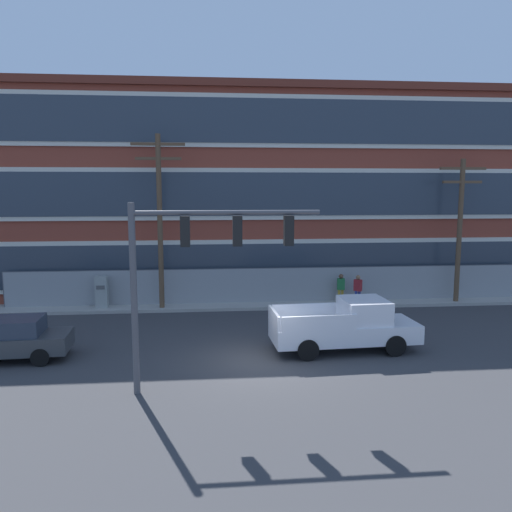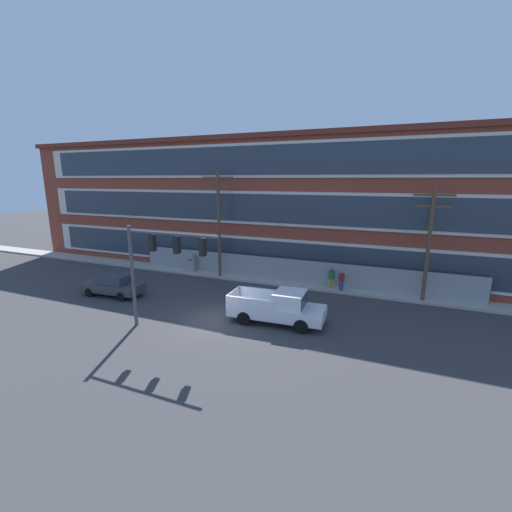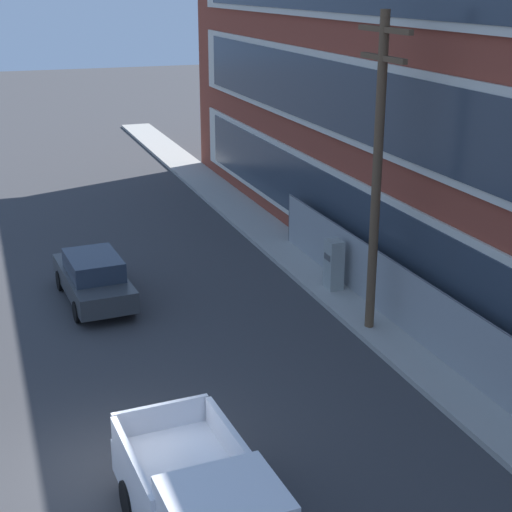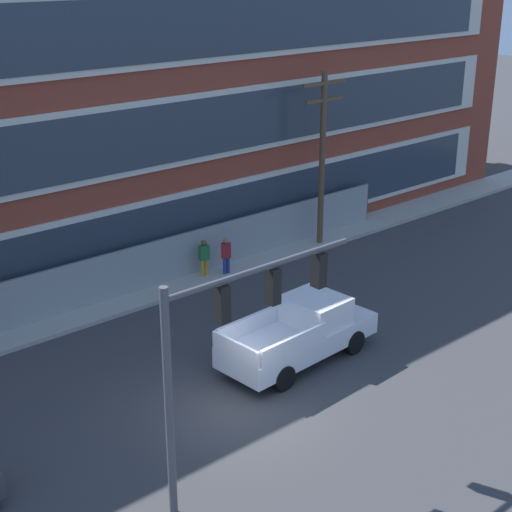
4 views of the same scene
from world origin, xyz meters
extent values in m
plane|color=#38383A|center=(0.00, 0.00, 0.00)|extent=(160.00, 160.00, 0.00)
cube|color=#9E9B93|center=(0.00, 8.54, 0.08)|extent=(80.00, 1.93, 0.16)
cube|color=beige|center=(-0.12, 9.44, 2.10)|extent=(48.88, 0.10, 2.74)
cube|color=#2D3844|center=(-0.12, 9.38, 2.10)|extent=(46.75, 0.06, 2.29)
cube|color=beige|center=(-0.12, 9.44, 5.91)|extent=(48.88, 0.10, 2.74)
cube|color=#2D3844|center=(-0.12, 9.38, 5.91)|extent=(46.75, 0.06, 2.29)
cube|color=beige|center=(-0.12, 9.44, 9.72)|extent=(48.88, 0.10, 2.74)
cube|color=#2D3844|center=(-0.12, 9.38, 9.72)|extent=(46.75, 0.06, 2.29)
cube|color=gray|center=(1.57, 8.86, 0.99)|extent=(27.77, 0.04, 1.98)
cylinder|color=#4C4C51|center=(15.46, 8.86, 0.99)|extent=(0.06, 0.06, 1.98)
cylinder|color=#4C4C51|center=(1.57, 8.86, 1.98)|extent=(27.77, 0.05, 0.05)
cylinder|color=#4C4C51|center=(-4.03, -2.44, 2.90)|extent=(0.20, 0.20, 5.80)
cylinder|color=#4C4C51|center=(-1.24, -2.44, 5.50)|extent=(5.56, 0.14, 0.14)
cube|color=black|center=(-2.48, -2.44, 4.95)|extent=(0.28, 0.32, 0.90)
cylinder|color=#4B0807|center=(-2.48, -2.26, 5.23)|extent=(0.04, 0.18, 0.18)
cylinder|color=#503E08|center=(-2.48, -2.26, 4.95)|extent=(0.04, 0.18, 0.18)
cylinder|color=green|center=(-2.48, -2.26, 4.67)|extent=(0.04, 0.18, 0.18)
cube|color=black|center=(-0.94, -2.44, 4.95)|extent=(0.28, 0.32, 0.90)
cylinder|color=#4B0807|center=(-0.94, -2.26, 5.23)|extent=(0.04, 0.18, 0.18)
cylinder|color=#503E08|center=(-0.94, -2.26, 4.95)|extent=(0.04, 0.18, 0.18)
cylinder|color=green|center=(-0.94, -2.26, 4.67)|extent=(0.04, 0.18, 0.18)
cube|color=black|center=(0.61, -2.44, 4.95)|extent=(0.28, 0.32, 0.90)
cylinder|color=#4B0807|center=(0.61, -2.26, 5.23)|extent=(0.04, 0.18, 0.18)
cylinder|color=#503E08|center=(0.61, -2.26, 4.95)|extent=(0.04, 0.18, 0.18)
cylinder|color=green|center=(0.61, -2.26, 4.67)|extent=(0.04, 0.18, 0.18)
cube|color=silver|center=(3.34, 1.02, 0.75)|extent=(5.67, 2.35, 0.70)
cube|color=silver|center=(4.12, 1.06, 1.54)|extent=(1.77, 1.97, 0.89)
cube|color=#283342|center=(4.98, 1.11, 1.54)|extent=(0.15, 1.68, 0.66)
cube|color=silver|center=(2.04, 1.91, 1.38)|extent=(2.79, 0.28, 0.56)
cube|color=silver|center=(2.15, -0.01, 1.38)|extent=(2.79, 0.28, 0.56)
cube|color=silver|center=(0.60, 0.87, 1.38)|extent=(0.21, 1.97, 0.56)
cylinder|color=black|center=(4.96, 2.05, 0.40)|extent=(0.81, 0.30, 0.80)
cylinder|color=black|center=(5.06, 0.17, 0.40)|extent=(0.81, 0.30, 0.80)
cylinder|color=black|center=(1.62, 1.87, 0.40)|extent=(0.81, 0.30, 0.80)
cylinder|color=black|center=(1.73, -0.01, 0.40)|extent=(0.81, 0.30, 0.80)
cube|color=white|center=(6.10, 1.89, 0.85)|extent=(0.07, 0.24, 0.16)
cube|color=white|center=(6.18, 0.46, 0.85)|extent=(0.07, 0.24, 0.16)
cylinder|color=brown|center=(11.46, 8.09, 3.87)|extent=(0.26, 0.26, 7.74)
cube|color=brown|center=(11.46, 8.09, 7.24)|extent=(2.49, 0.14, 0.14)
cube|color=brown|center=(11.46, 8.09, 6.54)|extent=(2.11, 0.14, 0.14)
cylinder|color=#B7932D|center=(5.07, 8.38, 0.42)|extent=(0.14, 0.14, 0.85)
cylinder|color=#B7932D|center=(5.25, 8.38, 0.42)|extent=(0.14, 0.14, 0.85)
cube|color=#236B38|center=(5.16, 8.38, 1.15)|extent=(0.44, 0.31, 0.60)
sphere|color=brown|center=(5.16, 8.38, 1.57)|extent=(0.24, 0.24, 0.24)
cylinder|color=navy|center=(5.88, 7.98, 0.42)|extent=(0.14, 0.14, 0.85)
cylinder|color=navy|center=(6.06, 7.98, 0.42)|extent=(0.14, 0.14, 0.85)
cube|color=maroon|center=(5.97, 7.98, 1.15)|extent=(0.46, 0.43, 0.60)
sphere|color=#8C6647|center=(5.97, 7.98, 1.57)|extent=(0.24, 0.24, 0.24)
camera|label=1|loc=(-1.73, -17.23, 6.21)|focal=35.00mm
camera|label=2|loc=(9.49, -16.78, 8.27)|focal=24.00mm
camera|label=3|loc=(14.01, -1.96, 9.51)|focal=55.00mm
camera|label=4|loc=(-12.40, -15.05, 12.31)|focal=55.00mm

